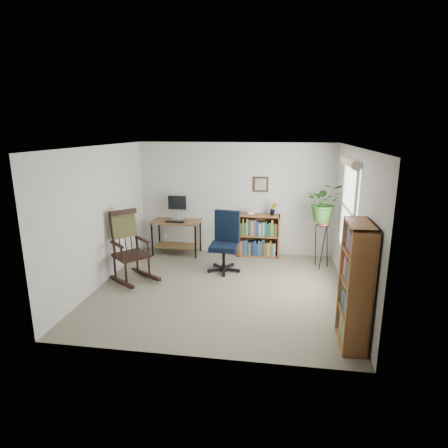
% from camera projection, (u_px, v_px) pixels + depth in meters
% --- Properties ---
extents(floor, '(4.20, 4.00, 0.00)m').
position_uv_depth(floor, '(220.00, 289.00, 6.44)').
color(floor, gray).
rests_on(floor, ground).
extents(ceiling, '(4.20, 4.00, 0.00)m').
position_uv_depth(ceiling, '(220.00, 147.00, 5.84)').
color(ceiling, white).
rests_on(ceiling, ground).
extents(wall_back, '(4.20, 0.00, 2.40)m').
position_uv_depth(wall_back, '(235.00, 199.00, 8.06)').
color(wall_back, silver).
rests_on(wall_back, ground).
extents(wall_front, '(4.20, 0.00, 2.40)m').
position_uv_depth(wall_front, '(192.00, 263.00, 4.23)').
color(wall_front, silver).
rests_on(wall_front, ground).
extents(wall_left, '(0.00, 4.00, 2.40)m').
position_uv_depth(wall_left, '(100.00, 217.00, 6.45)').
color(wall_left, silver).
rests_on(wall_left, ground).
extents(wall_right, '(0.00, 4.00, 2.40)m').
position_uv_depth(wall_right, '(353.00, 226.00, 5.83)').
color(wall_right, silver).
rests_on(wall_right, ground).
extents(window, '(0.12, 1.20, 1.50)m').
position_uv_depth(window, '(348.00, 209.00, 6.08)').
color(window, white).
rests_on(window, wall_right).
extents(desk, '(1.03, 0.57, 0.74)m').
position_uv_depth(desk, '(177.00, 237.00, 8.16)').
color(desk, brown).
rests_on(desk, floor).
extents(monitor, '(0.46, 0.16, 0.56)m').
position_uv_depth(monitor, '(178.00, 207.00, 8.13)').
color(monitor, silver).
rests_on(monitor, desk).
extents(keyboard, '(0.40, 0.15, 0.02)m').
position_uv_depth(keyboard, '(175.00, 222.00, 7.95)').
color(keyboard, black).
rests_on(keyboard, desk).
extents(office_chair, '(0.73, 0.73, 1.17)m').
position_uv_depth(office_chair, '(224.00, 242.00, 7.09)').
color(office_chair, black).
rests_on(office_chair, floor).
extents(rocking_chair, '(1.28, 1.24, 1.29)m').
position_uv_depth(rocking_chair, '(131.00, 246.00, 6.66)').
color(rocking_chair, black).
rests_on(rocking_chair, floor).
extents(low_bookshelf, '(0.86, 0.29, 0.91)m').
position_uv_depth(low_bookshelf, '(259.00, 236.00, 7.99)').
color(low_bookshelf, '#945A30').
rests_on(low_bookshelf, floor).
extents(tall_bookshelf, '(0.30, 0.70, 1.59)m').
position_uv_depth(tall_bookshelf, '(355.00, 285.00, 4.62)').
color(tall_bookshelf, '#945A30').
rests_on(tall_bookshelf, floor).
extents(plant_stand, '(0.29, 0.29, 1.02)m').
position_uv_depth(plant_stand, '(322.00, 243.00, 7.31)').
color(plant_stand, black).
rests_on(plant_stand, floor).
extents(spider_plant, '(1.69, 1.88, 1.46)m').
position_uv_depth(spider_plant, '(326.00, 184.00, 7.03)').
color(spider_plant, '#306222').
rests_on(spider_plant, plant_stand).
extents(potted_plant_small, '(0.13, 0.24, 0.11)m').
position_uv_depth(potted_plant_small, '(273.00, 213.00, 7.83)').
color(potted_plant_small, '#306222').
rests_on(potted_plant_small, low_bookshelf).
extents(framed_picture, '(0.32, 0.04, 0.32)m').
position_uv_depth(framed_picture, '(261.00, 184.00, 7.86)').
color(framed_picture, black).
rests_on(framed_picture, wall_back).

